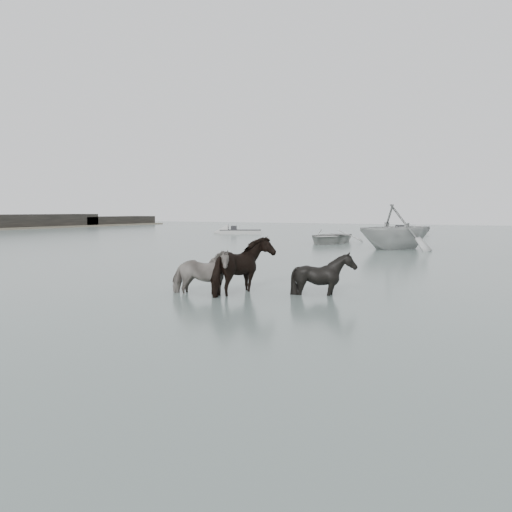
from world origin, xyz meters
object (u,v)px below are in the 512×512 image
pony_dark (245,261)px  rowboat_lead (330,235)px  pony_pinto (200,267)px  pony_black (324,267)px

pony_dark → rowboat_lead: bearing=-4.0°
pony_pinto → rowboat_lead: pony_pinto is taller
pony_pinto → pony_dark: pony_dark is taller
pony_dark → rowboat_lead: size_ratio=0.34×
pony_dark → pony_pinto: bearing=108.4°
pony_black → pony_dark: bearing=132.7°
pony_pinto → pony_dark: 1.16m
pony_pinto → rowboat_lead: 21.56m
pony_pinto → pony_dark: bearing=-66.5°
rowboat_lead → pony_black: bearing=-70.2°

